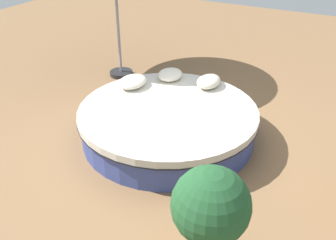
% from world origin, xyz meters
% --- Properties ---
extents(ground_plane, '(16.00, 16.00, 0.00)m').
position_xyz_m(ground_plane, '(0.00, 0.00, 0.00)').
color(ground_plane, olive).
extents(round_bed, '(2.49, 2.49, 0.47)m').
position_xyz_m(round_bed, '(0.00, 0.00, 0.24)').
color(round_bed, '#38478C').
rests_on(round_bed, ground_plane).
extents(throw_pillow_0, '(0.47, 0.34, 0.17)m').
position_xyz_m(throw_pillow_0, '(-0.91, 0.21, 0.55)').
color(throw_pillow_0, beige).
rests_on(throw_pillow_0, round_bed).
extents(throw_pillow_1, '(0.44, 0.37, 0.17)m').
position_xyz_m(throw_pillow_1, '(-0.87, -0.43, 0.55)').
color(throw_pillow_1, silver).
rests_on(throw_pillow_1, round_bed).
extents(throw_pillow_2, '(0.50, 0.39, 0.16)m').
position_xyz_m(throw_pillow_2, '(-0.36, -0.81, 0.55)').
color(throw_pillow_2, silver).
rests_on(throw_pillow_2, round_bed).
extents(planter, '(0.70, 0.70, 1.06)m').
position_xyz_m(planter, '(1.74, 1.35, 0.64)').
color(planter, gray).
rests_on(planter, ground_plane).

